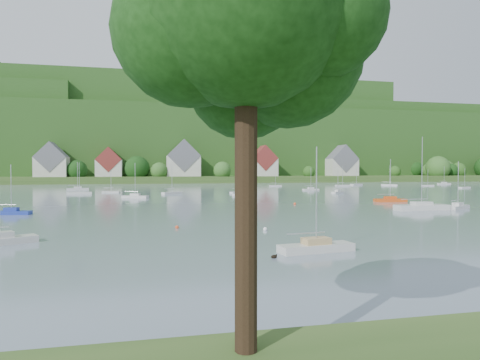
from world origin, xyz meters
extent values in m
plane|color=slate|center=(0.00, 0.00, 0.00)|extent=(600.00, 600.00, 0.00)
cylinder|color=black|center=(-9.00, -7.50, 6.00)|extent=(0.70, 0.70, 10.00)
sphere|color=black|center=(-9.00, -7.50, 11.50)|extent=(6.40, 6.40, 6.40)
sphere|color=black|center=(-7.20, -6.00, 10.50)|extent=(5.20, 5.20, 5.20)
sphere|color=black|center=(-10.60, -6.70, 10.80)|extent=(4.80, 4.80, 4.80)
sphere|color=black|center=(-8.40, -4.70, 9.80)|extent=(4.40, 4.40, 4.40)
sphere|color=black|center=(-6.80, -7.90, 11.20)|extent=(4.00, 4.00, 4.00)
cube|color=#2F4E1D|center=(0.00, 200.00, 1.50)|extent=(600.00, 60.00, 3.00)
cube|color=#1B4516|center=(0.00, 275.00, 20.00)|extent=(620.00, 160.00, 40.00)
cube|color=#1B4516|center=(10.00, 270.00, 28.00)|extent=(240.00, 130.00, 60.00)
cube|color=#1B4516|center=(160.00, 255.00, 22.00)|extent=(200.00, 110.00, 48.00)
sphere|color=#295B21|center=(141.50, 180.22, 7.19)|extent=(12.88, 12.88, 12.88)
sphere|color=black|center=(139.35, 197.94, 6.40)|extent=(10.46, 10.46, 10.46)
sphere|color=#245018|center=(118.43, 184.90, 5.10)|extent=(6.45, 6.45, 6.45)
sphere|color=black|center=(152.01, 194.00, 6.47)|extent=(10.68, 10.68, 10.68)
sphere|color=#295B21|center=(-6.80, 183.88, 5.66)|extent=(8.19, 8.19, 8.19)
sphere|color=#295B21|center=(153.96, 190.35, 6.41)|extent=(10.50, 10.50, 10.50)
sphere|color=black|center=(152.76, 184.28, 5.62)|extent=(8.05, 8.05, 8.05)
sphere|color=#295B21|center=(-51.96, 186.07, 5.11)|extent=(6.49, 6.49, 6.49)
sphere|color=#295B21|center=(46.85, 192.08, 6.95)|extent=(12.16, 12.16, 12.16)
sphere|color=#295B21|center=(22.99, 179.93, 5.84)|extent=(8.73, 8.73, 8.73)
sphere|color=black|center=(-43.87, 185.86, 6.03)|extent=(9.32, 9.32, 9.32)
sphere|color=#245018|center=(159.04, 186.11, 5.87)|extent=(8.84, 8.84, 8.84)
sphere|color=#245018|center=(67.84, 181.69, 5.03)|extent=(6.24, 6.24, 6.24)
sphere|color=black|center=(89.43, 194.54, 5.65)|extent=(8.16, 8.16, 8.16)
sphere|color=#295B21|center=(144.77, 192.32, 5.63)|extent=(8.09, 8.09, 8.09)
sphere|color=black|center=(-17.00, 186.36, 6.87)|extent=(11.92, 11.92, 11.92)
sphere|color=#245018|center=(-84.27, 263.14, 51.80)|extent=(10.29, 10.29, 10.29)
sphere|color=black|center=(-68.16, 251.39, 51.26)|extent=(7.18, 7.18, 7.18)
sphere|color=#245018|center=(39.50, 255.03, 60.25)|extent=(12.83, 12.83, 12.83)
sphere|color=#295B21|center=(-39.93, 242.18, 59.43)|extent=(8.18, 8.18, 8.18)
sphere|color=#245018|center=(1.11, 279.65, 60.23)|extent=(12.73, 12.73, 12.73)
sphere|color=#245018|center=(83.40, 244.53, 60.01)|extent=(11.50, 11.50, 11.50)
sphere|color=#245018|center=(60.71, 274.89, 60.56)|extent=(14.65, 14.65, 14.65)
sphere|color=#295B21|center=(39.25, 231.29, 60.09)|extent=(11.95, 11.95, 11.95)
sphere|color=#245018|center=(119.44, 238.58, 59.71)|extent=(9.76, 9.76, 9.76)
sphere|color=#295B21|center=(-47.14, 274.29, 59.24)|extent=(7.07, 7.07, 7.07)
sphere|color=black|center=(-3.47, 243.31, 59.44)|extent=(8.21, 8.21, 8.21)
sphere|color=#295B21|center=(-22.82, 267.10, 60.14)|extent=(12.24, 12.24, 12.24)
sphere|color=#295B21|center=(114.51, 242.98, 59.58)|extent=(9.00, 9.00, 9.00)
sphere|color=#245018|center=(101.03, 257.97, 59.41)|extent=(8.03, 8.03, 8.03)
sphere|color=#295B21|center=(176.64, 258.30, 47.67)|extent=(9.52, 9.52, 9.52)
sphere|color=#295B21|center=(233.20, 259.00, 47.60)|extent=(9.12, 9.12, 9.12)
sphere|color=#295B21|center=(100.48, 258.36, 48.62)|extent=(14.97, 14.97, 14.97)
sphere|color=black|center=(161.92, 228.86, 47.32)|extent=(7.52, 7.52, 7.52)
sphere|color=#245018|center=(78.67, 255.82, 47.71)|extent=(9.78, 9.78, 9.78)
sphere|color=#245018|center=(119.68, 254.71, 48.10)|extent=(12.02, 12.02, 12.02)
sphere|color=black|center=(137.90, 236.02, 48.02)|extent=(11.57, 11.57, 11.57)
sphere|color=#245018|center=(122.43, 222.73, 48.21)|extent=(12.65, 12.65, 12.65)
sphere|color=#295B21|center=(142.64, 228.37, 47.45)|extent=(8.28, 8.28, 8.28)
sphere|color=black|center=(167.90, 264.31, 47.31)|extent=(7.47, 7.47, 7.47)
sphere|color=#295B21|center=(99.14, 247.22, 47.66)|extent=(9.48, 9.48, 9.48)
sphere|color=black|center=(189.44, 271.22, 41.48)|extent=(8.43, 8.43, 8.43)
sphere|color=#245018|center=(-39.98, 262.14, 42.10)|extent=(12.01, 12.01, 12.01)
sphere|color=black|center=(182.06, 244.68, 42.37)|extent=(13.54, 13.54, 13.54)
sphere|color=black|center=(118.67, 252.35, 42.64)|extent=(15.08, 15.08, 15.08)
sphere|color=#295B21|center=(108.41, 268.02, 42.80)|extent=(15.99, 15.99, 15.99)
sphere|color=black|center=(-3.70, 272.21, 42.75)|extent=(15.72, 15.72, 15.72)
sphere|color=#295B21|center=(218.40, 301.50, 42.48)|extent=(14.17, 14.17, 14.17)
sphere|color=#245018|center=(10.88, 267.92, 41.84)|extent=(10.54, 10.54, 10.54)
cube|color=beige|center=(-55.00, 187.00, 7.50)|extent=(14.00, 10.00, 9.00)
cube|color=slate|center=(-55.00, 187.00, 12.00)|extent=(14.00, 10.40, 14.00)
cube|color=beige|center=(-30.00, 189.00, 7.00)|extent=(12.00, 9.00, 8.00)
cube|color=maroon|center=(-30.00, 189.00, 11.00)|extent=(12.00, 9.36, 12.00)
cube|color=beige|center=(5.00, 188.00, 8.00)|extent=(16.00, 11.00, 10.00)
cube|color=slate|center=(5.00, 188.00, 13.00)|extent=(16.00, 11.44, 16.00)
cube|color=beige|center=(45.00, 186.00, 7.50)|extent=(13.00, 10.00, 9.00)
cube|color=maroon|center=(45.00, 186.00, 12.00)|extent=(13.00, 10.40, 13.00)
cube|color=beige|center=(90.00, 190.00, 7.50)|extent=(15.00, 10.00, 9.00)
cube|color=slate|center=(90.00, 190.00, 12.00)|extent=(15.00, 10.40, 15.00)
cube|color=silver|center=(-24.42, 19.95, 0.29)|extent=(5.94, 4.30, 0.59)
cube|color=silver|center=(-24.42, 19.95, 0.84)|extent=(2.36, 2.01, 0.50)
cube|color=#20359B|center=(-31.05, 45.94, 0.27)|extent=(5.47, 2.27, 0.53)
cube|color=#20359B|center=(-31.05, 45.94, 0.78)|extent=(1.99, 1.31, 0.50)
cylinder|color=silver|center=(-31.05, 45.94, 3.85)|extent=(0.10, 0.10, 6.63)
cylinder|color=silver|center=(-31.83, 46.06, 1.43)|extent=(2.90, 0.52, 0.08)
cube|color=silver|center=(1.04, 11.18, 0.31)|extent=(6.31, 2.56, 0.61)
cube|color=tan|center=(1.04, 11.18, 0.86)|extent=(2.29, 1.49, 0.50)
cylinder|color=silver|center=(1.04, 11.18, 4.44)|extent=(0.10, 0.10, 7.66)
cylinder|color=silver|center=(0.13, 11.05, 1.51)|extent=(3.35, 0.55, 0.08)
cube|color=silver|center=(37.52, 39.65, 0.29)|extent=(5.81, 4.17, 0.57)
cube|color=silver|center=(37.52, 39.65, 0.82)|extent=(2.30, 1.95, 0.50)
cylinder|color=silver|center=(37.52, 39.65, 4.16)|extent=(0.10, 0.10, 7.18)
cylinder|color=silver|center=(36.77, 39.24, 1.47)|extent=(2.81, 1.58, 0.08)
cube|color=silver|center=(30.52, 39.22, 0.43)|extent=(8.65, 2.53, 0.86)
cube|color=silver|center=(30.52, 39.22, 1.11)|extent=(3.04, 1.73, 0.50)
cylinder|color=silver|center=(30.52, 39.22, 6.25)|extent=(0.10, 0.10, 10.78)
cylinder|color=silver|center=(29.23, 39.23, 1.76)|extent=(4.74, 0.14, 0.08)
cube|color=#D04E17|center=(35.09, 55.40, 0.31)|extent=(6.47, 2.58, 0.63)
cube|color=#D04E17|center=(35.09, 55.40, 0.88)|extent=(2.35, 1.51, 0.50)
cylinder|color=silver|center=(35.09, 55.40, 4.56)|extent=(0.10, 0.10, 7.86)
cylinder|color=silver|center=(34.15, 55.53, 1.53)|extent=(3.44, 0.54, 0.08)
sphere|color=#EB4F22|center=(-8.81, 26.73, 0.00)|extent=(0.42, 0.42, 0.42)
sphere|color=white|center=(0.24, 23.15, 0.00)|extent=(0.46, 0.46, 0.46)
sphere|color=#EB4F22|center=(14.48, 53.65, 0.00)|extent=(0.47, 0.47, 0.47)
ellipsoid|color=black|center=(-2.91, 9.59, 0.10)|extent=(0.46, 0.29, 0.29)
sphere|color=black|center=(-2.73, 9.59, 0.23)|extent=(0.12, 0.12, 0.12)
ellipsoid|color=black|center=(-1.71, 10.79, 0.10)|extent=(0.46, 0.29, 0.29)
sphere|color=black|center=(-1.53, 10.79, 0.23)|extent=(0.12, 0.12, 0.12)
cube|color=silver|center=(110.59, 135.87, 0.29)|extent=(5.80, 1.94, 0.57)
cube|color=silver|center=(110.59, 135.87, 0.82)|extent=(2.06, 1.24, 0.50)
cylinder|color=silver|center=(110.59, 135.87, 4.14)|extent=(0.10, 0.10, 7.14)
cylinder|color=silver|center=(109.73, 135.82, 1.47)|extent=(3.14, 0.27, 0.08)
cube|color=silver|center=(11.04, 80.18, 0.30)|extent=(6.16, 3.27, 0.59)
cylinder|color=silver|center=(11.04, 80.18, 4.30)|extent=(0.10, 0.10, 7.42)
cylinder|color=silver|center=(10.19, 79.93, 1.49)|extent=(3.15, 1.00, 0.08)
cube|color=silver|center=(92.35, 121.75, 0.24)|extent=(4.78, 1.41, 0.48)
cylinder|color=silver|center=(92.35, 121.75, 3.45)|extent=(0.10, 0.10, 5.95)
cylinder|color=silver|center=(91.64, 121.76, 1.38)|extent=(2.62, 0.12, 0.08)
cube|color=silver|center=(-33.22, 117.96, 0.32)|extent=(6.67, 2.92, 0.65)
cube|color=silver|center=(-33.22, 117.96, 0.90)|extent=(2.45, 1.64, 0.50)
cylinder|color=silver|center=(-33.22, 117.96, 4.68)|extent=(0.10, 0.10, 8.06)
cylinder|color=silver|center=(-34.18, 117.78, 1.55)|extent=(3.51, 0.71, 0.08)
cube|color=silver|center=(69.67, 135.05, 0.31)|extent=(6.25, 4.28, 0.61)
cylinder|color=silver|center=(69.67, 135.05, 4.45)|extent=(0.10, 0.10, 7.67)
cylinder|color=silver|center=(68.85, 134.64, 1.51)|extent=(3.05, 1.58, 0.08)
cube|color=silver|center=(38.15, 85.49, 0.23)|extent=(4.57, 3.82, 0.47)
cube|color=silver|center=(38.15, 85.49, 0.72)|extent=(1.87, 1.71, 0.50)
cylinder|color=silver|center=(38.15, 85.49, 3.40)|extent=(0.10, 0.10, 5.86)
cylinder|color=silver|center=(37.58, 85.07, 1.37)|extent=(2.13, 1.58, 0.08)
cube|color=silver|center=(-21.84, 100.21, 0.23)|extent=(4.82, 2.26, 0.46)
cylinder|color=silver|center=(-21.84, 100.21, 3.37)|extent=(0.10, 0.10, 5.81)
cylinder|color=silver|center=(-22.52, 100.36, 1.36)|extent=(2.51, 0.62, 0.08)
cube|color=silver|center=(-5.83, 91.25, 0.28)|extent=(5.57, 4.27, 0.56)
cylinder|color=silver|center=(-5.83, 91.25, 4.05)|extent=(0.10, 0.10, 6.98)
cylinder|color=silver|center=(-6.54, 90.81, 1.46)|extent=(2.65, 1.69, 0.08)
cube|color=silver|center=(11.83, 90.62, 0.26)|extent=(5.20, 3.68, 0.51)
cube|color=silver|center=(11.83, 90.62, 0.76)|extent=(2.06, 1.73, 0.50)
cylinder|color=silver|center=(11.83, 90.62, 3.72)|extent=(0.10, 0.10, 6.41)
cylinder|color=silver|center=(11.15, 90.25, 1.41)|extent=(2.52, 1.40, 0.08)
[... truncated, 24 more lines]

